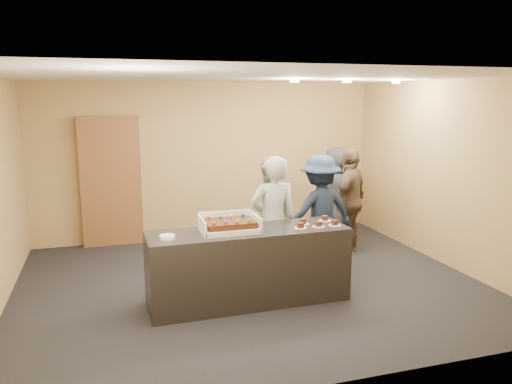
% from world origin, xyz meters
% --- Properties ---
extents(room, '(6.04, 6.00, 2.70)m').
position_xyz_m(room, '(0.00, 0.00, 1.35)').
color(room, black).
rests_on(room, ground).
extents(serving_counter, '(2.41, 0.74, 0.90)m').
position_xyz_m(serving_counter, '(-0.18, -0.57, 0.45)').
color(serving_counter, black).
rests_on(serving_counter, floor).
extents(storage_cabinet, '(0.98, 0.15, 2.15)m').
position_xyz_m(storage_cabinet, '(-1.68, 2.41, 1.07)').
color(storage_cabinet, brown).
rests_on(storage_cabinet, floor).
extents(cake_box, '(0.67, 0.47, 0.20)m').
position_xyz_m(cake_box, '(-0.41, -0.54, 0.95)').
color(cake_box, white).
rests_on(cake_box, serving_counter).
extents(sheet_cake, '(0.58, 0.40, 0.11)m').
position_xyz_m(sheet_cake, '(-0.41, -0.57, 1.00)').
color(sheet_cake, '#3A170D').
rests_on(sheet_cake, cake_box).
extents(plate_stack, '(0.17, 0.17, 0.04)m').
position_xyz_m(plate_stack, '(-1.15, -0.67, 0.92)').
color(plate_stack, white).
rests_on(plate_stack, serving_counter).
extents(slice_a, '(0.15, 0.15, 0.07)m').
position_xyz_m(slice_a, '(0.44, -0.68, 0.92)').
color(slice_a, white).
rests_on(slice_a, serving_counter).
extents(slice_b, '(0.15, 0.15, 0.07)m').
position_xyz_m(slice_b, '(0.54, -0.51, 0.92)').
color(slice_b, white).
rests_on(slice_b, serving_counter).
extents(slice_c, '(0.15, 0.15, 0.07)m').
position_xyz_m(slice_c, '(0.67, -0.68, 0.92)').
color(slice_c, white).
rests_on(slice_c, serving_counter).
extents(slice_d, '(0.15, 0.15, 0.07)m').
position_xyz_m(slice_d, '(0.87, -0.44, 0.92)').
color(slice_d, white).
rests_on(slice_d, serving_counter).
extents(slice_e, '(0.15, 0.15, 0.07)m').
position_xyz_m(slice_e, '(0.89, -0.69, 0.92)').
color(slice_e, white).
rests_on(slice_e, serving_counter).
extents(person_server_grey, '(0.63, 0.41, 1.71)m').
position_xyz_m(person_server_grey, '(0.29, -0.12, 0.86)').
color(person_server_grey, '#ABABB1').
rests_on(person_server_grey, floor).
extents(person_sage_man, '(0.88, 0.73, 1.67)m').
position_xyz_m(person_sage_man, '(0.32, 0.17, 0.84)').
color(person_sage_man, gray).
rests_on(person_sage_man, floor).
extents(person_navy_man, '(1.12, 0.72, 1.64)m').
position_xyz_m(person_navy_man, '(1.17, 0.37, 0.82)').
color(person_navy_man, '#1C2841').
rests_on(person_navy_man, floor).
extents(person_brown_extra, '(1.01, 0.95, 1.68)m').
position_xyz_m(person_brown_extra, '(1.91, 0.85, 0.84)').
color(person_brown_extra, brown).
rests_on(person_brown_extra, floor).
extents(person_dark_suit, '(0.95, 0.90, 1.63)m').
position_xyz_m(person_dark_suit, '(1.97, 1.52, 0.82)').
color(person_dark_suit, '#26262B').
rests_on(person_dark_suit, floor).
extents(ceiling_spotlights, '(1.72, 0.12, 0.03)m').
position_xyz_m(ceiling_spotlights, '(1.60, 0.50, 2.67)').
color(ceiling_spotlights, '#FFEAC6').
rests_on(ceiling_spotlights, ceiling).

